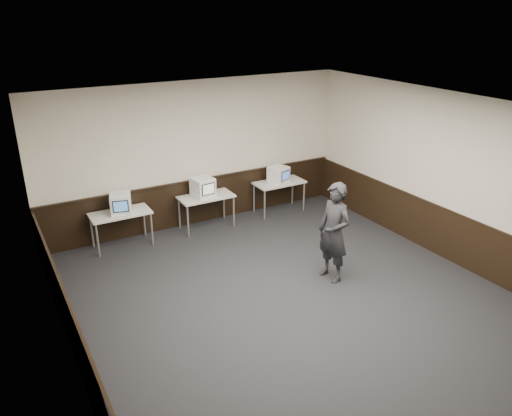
{
  "coord_description": "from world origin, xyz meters",
  "views": [
    {
      "loc": [
        -4.1,
        -5.82,
        4.65
      ],
      "look_at": [
        0.12,
        1.6,
        1.15
      ],
      "focal_mm": 35.0,
      "sensor_mm": 36.0,
      "label": 1
    }
  ],
  "objects_px": {
    "emac_center": "(203,187)",
    "desk_right": "(279,185)",
    "desk_left": "(120,216)",
    "emac_right": "(279,175)",
    "desk_center": "(206,199)",
    "emac_left": "(121,203)",
    "person": "(334,232)"
  },
  "relations": [
    {
      "from": "emac_left",
      "to": "person",
      "type": "bearing_deg",
      "value": -31.4
    },
    {
      "from": "desk_left",
      "to": "desk_right",
      "type": "relative_size",
      "value": 1.0
    },
    {
      "from": "emac_left",
      "to": "emac_center",
      "type": "bearing_deg",
      "value": 16.78
    },
    {
      "from": "person",
      "to": "emac_left",
      "type": "bearing_deg",
      "value": -145.32
    },
    {
      "from": "emac_left",
      "to": "emac_right",
      "type": "height_order",
      "value": "emac_left"
    },
    {
      "from": "desk_right",
      "to": "emac_left",
      "type": "distance_m",
      "value": 3.79
    },
    {
      "from": "desk_left",
      "to": "person",
      "type": "xyz_separation_m",
      "value": [
        2.94,
        -3.17,
        0.23
      ]
    },
    {
      "from": "emac_right",
      "to": "person",
      "type": "height_order",
      "value": "person"
    },
    {
      "from": "emac_left",
      "to": "emac_center",
      "type": "xyz_separation_m",
      "value": [
        1.81,
        0.04,
        0.01
      ]
    },
    {
      "from": "desk_left",
      "to": "emac_center",
      "type": "xyz_separation_m",
      "value": [
        1.83,
        -0.0,
        0.29
      ]
    },
    {
      "from": "emac_right",
      "to": "person",
      "type": "distance_m",
      "value": 3.24
    },
    {
      "from": "emac_right",
      "to": "desk_right",
      "type": "bearing_deg",
      "value": 14.52
    },
    {
      "from": "emac_right",
      "to": "person",
      "type": "relative_size",
      "value": 0.28
    },
    {
      "from": "person",
      "to": "emac_right",
      "type": "bearing_deg",
      "value": 157.26
    },
    {
      "from": "emac_center",
      "to": "emac_right",
      "type": "xyz_separation_m",
      "value": [
        1.92,
        -0.03,
        -0.02
      ]
    },
    {
      "from": "emac_center",
      "to": "desk_right",
      "type": "bearing_deg",
      "value": -8.11
    },
    {
      "from": "emac_center",
      "to": "desk_left",
      "type": "bearing_deg",
      "value": 171.88
    },
    {
      "from": "desk_left",
      "to": "emac_right",
      "type": "height_order",
      "value": "emac_right"
    },
    {
      "from": "emac_center",
      "to": "emac_right",
      "type": "height_order",
      "value": "emac_center"
    },
    {
      "from": "desk_center",
      "to": "emac_right",
      "type": "distance_m",
      "value": 1.87
    },
    {
      "from": "desk_right",
      "to": "person",
      "type": "height_order",
      "value": "person"
    },
    {
      "from": "desk_center",
      "to": "emac_left",
      "type": "relative_size",
      "value": 2.29
    },
    {
      "from": "desk_left",
      "to": "emac_left",
      "type": "xyz_separation_m",
      "value": [
        0.03,
        -0.04,
        0.28
      ]
    },
    {
      "from": "emac_left",
      "to": "desk_left",
      "type": "bearing_deg",
      "value": 140.23
    },
    {
      "from": "emac_left",
      "to": "emac_center",
      "type": "height_order",
      "value": "emac_center"
    },
    {
      "from": "desk_left",
      "to": "desk_center",
      "type": "xyz_separation_m",
      "value": [
        1.9,
        0.0,
        0.0
      ]
    },
    {
      "from": "desk_center",
      "to": "emac_center",
      "type": "xyz_separation_m",
      "value": [
        -0.07,
        -0.0,
        0.29
      ]
    },
    {
      "from": "desk_center",
      "to": "emac_left",
      "type": "bearing_deg",
      "value": -178.89
    },
    {
      "from": "desk_left",
      "to": "emac_center",
      "type": "relative_size",
      "value": 2.36
    },
    {
      "from": "desk_right",
      "to": "emac_right",
      "type": "relative_size",
      "value": 2.32
    },
    {
      "from": "desk_right",
      "to": "emac_center",
      "type": "distance_m",
      "value": 1.99
    },
    {
      "from": "desk_right",
      "to": "emac_center",
      "type": "relative_size",
      "value": 2.36
    }
  ]
}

